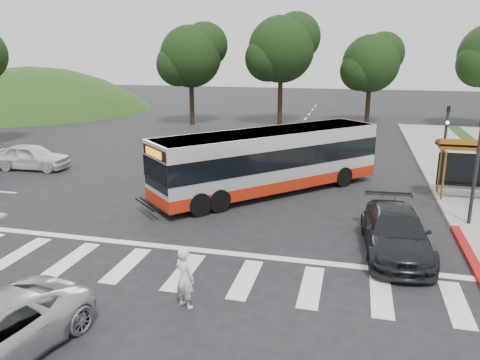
% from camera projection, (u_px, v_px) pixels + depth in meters
% --- Properties ---
extents(ground, '(140.00, 140.00, 0.00)m').
position_uv_depth(ground, '(226.00, 219.00, 19.46)').
color(ground, black).
rests_on(ground, ground).
extents(sidewalk_east, '(4.00, 40.00, 0.12)m').
position_uv_depth(sidewalk_east, '(470.00, 183.00, 24.38)').
color(sidewalk_east, gray).
rests_on(sidewalk_east, ground).
extents(curb_east, '(0.30, 40.00, 0.15)m').
position_uv_depth(curb_east, '(430.00, 181.00, 24.84)').
color(curb_east, '#9E9991').
rests_on(curb_east, ground).
extents(curb_east_red, '(0.32, 6.00, 0.15)m').
position_uv_depth(curb_east_red, '(472.00, 260.00, 15.48)').
color(curb_east_red, maroon).
rests_on(curb_east_red, ground).
extents(hillside_nw, '(44.00, 44.00, 10.00)m').
position_uv_depth(hillside_nw, '(32.00, 110.00, 54.92)').
color(hillside_nw, '#1D3812').
rests_on(hillside_nw, ground).
extents(crosswalk_ladder, '(18.00, 2.60, 0.01)m').
position_uv_depth(crosswalk_ladder, '(184.00, 272.00, 14.78)').
color(crosswalk_ladder, silver).
rests_on(crosswalk_ladder, ground).
extents(traffic_signal_ne_short, '(0.18, 0.37, 4.00)m').
position_uv_depth(traffic_signal_ne_short, '(445.00, 135.00, 24.51)').
color(traffic_signal_ne_short, black).
rests_on(traffic_signal_ne_short, ground).
extents(tree_north_a, '(6.60, 6.15, 10.17)m').
position_uv_depth(tree_north_a, '(282.00, 48.00, 42.42)').
color(tree_north_a, black).
rests_on(tree_north_a, ground).
extents(tree_north_b, '(5.72, 5.33, 8.43)m').
position_uv_depth(tree_north_b, '(372.00, 63.00, 42.77)').
color(tree_north_b, black).
rests_on(tree_north_b, ground).
extents(tree_north_c, '(6.16, 5.74, 9.30)m').
position_uv_depth(tree_north_c, '(192.00, 55.00, 42.57)').
color(tree_north_c, black).
rests_on(tree_north_c, ground).
extents(transit_bus, '(10.01, 10.34, 3.06)m').
position_uv_depth(transit_bus, '(270.00, 162.00, 22.67)').
color(transit_bus, silver).
rests_on(transit_bus, ground).
extents(pedestrian, '(0.74, 0.64, 1.72)m').
position_uv_depth(pedestrian, '(185.00, 278.00, 12.57)').
color(pedestrian, silver).
rests_on(pedestrian, ground).
extents(dark_sedan, '(2.43, 5.27, 1.49)m').
position_uv_depth(dark_sedan, '(396.00, 232.00, 16.02)').
color(dark_sedan, black).
rests_on(dark_sedan, ground).
extents(west_car_white, '(4.51, 2.05, 1.50)m').
position_uv_depth(west_car_white, '(32.00, 157.00, 27.37)').
color(west_car_white, silver).
rests_on(west_car_white, ground).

